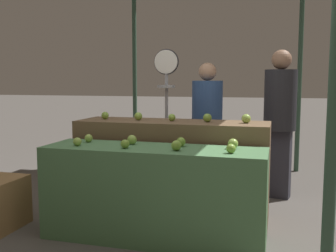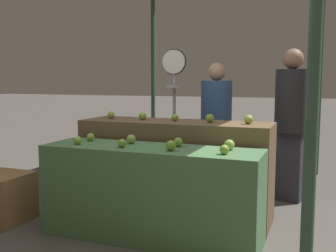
# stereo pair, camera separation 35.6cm
# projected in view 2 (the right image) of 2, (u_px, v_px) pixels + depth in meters

# --- Properties ---
(ground_plane) EXTENTS (60.00, 60.00, 0.00)m
(ground_plane) POSITION_uv_depth(u_px,v_px,m) (151.00, 238.00, 3.41)
(ground_plane) COLOR #59544F
(display_counter_front) EXTENTS (1.89, 0.55, 0.80)m
(display_counter_front) POSITION_uv_depth(u_px,v_px,m) (150.00, 193.00, 3.37)
(display_counter_front) COLOR #4C7A4C
(display_counter_front) RESTS_ON ground_plane
(display_counter_back) EXTENTS (1.89, 0.55, 0.96)m
(display_counter_back) POSITION_uv_depth(u_px,v_px,m) (175.00, 169.00, 3.91)
(display_counter_back) COLOR brown
(display_counter_back) RESTS_ON ground_plane
(apple_front_0) EXTENTS (0.07, 0.07, 0.07)m
(apple_front_0) POSITION_uv_depth(u_px,v_px,m) (78.00, 140.00, 3.46)
(apple_front_0) COLOR #8EB247
(apple_front_0) RESTS_ON display_counter_front
(apple_front_1) EXTENTS (0.07, 0.07, 0.07)m
(apple_front_1) POSITION_uv_depth(u_px,v_px,m) (122.00, 143.00, 3.30)
(apple_front_1) COLOR #7AA338
(apple_front_1) RESTS_ON display_counter_front
(apple_front_2) EXTENTS (0.08, 0.08, 0.08)m
(apple_front_2) POSITION_uv_depth(u_px,v_px,m) (171.00, 146.00, 3.14)
(apple_front_2) COLOR #7AA338
(apple_front_2) RESTS_ON display_counter_front
(apple_front_3) EXTENTS (0.07, 0.07, 0.07)m
(apple_front_3) POSITION_uv_depth(u_px,v_px,m) (224.00, 150.00, 2.99)
(apple_front_3) COLOR #7AA338
(apple_front_3) RESTS_ON display_counter_front
(apple_front_4) EXTENTS (0.07, 0.07, 0.07)m
(apple_front_4) POSITION_uv_depth(u_px,v_px,m) (91.00, 137.00, 3.66)
(apple_front_4) COLOR #8EB247
(apple_front_4) RESTS_ON display_counter_front
(apple_front_5) EXTENTS (0.08, 0.08, 0.08)m
(apple_front_5) POSITION_uv_depth(u_px,v_px,m) (131.00, 139.00, 3.49)
(apple_front_5) COLOR #8EB247
(apple_front_5) RESTS_ON display_counter_front
(apple_front_6) EXTENTS (0.08, 0.08, 0.08)m
(apple_front_6) POSITION_uv_depth(u_px,v_px,m) (178.00, 142.00, 3.34)
(apple_front_6) COLOR #7AA338
(apple_front_6) RESTS_ON display_counter_front
(apple_front_7) EXTENTS (0.09, 0.09, 0.09)m
(apple_front_7) POSITION_uv_depth(u_px,v_px,m) (229.00, 145.00, 3.18)
(apple_front_7) COLOR #8EB247
(apple_front_7) RESTS_ON display_counter_front
(apple_back_0) EXTENTS (0.08, 0.08, 0.08)m
(apple_back_0) POSITION_uv_depth(u_px,v_px,m) (111.00, 115.00, 4.12)
(apple_back_0) COLOR #7AA338
(apple_back_0) RESTS_ON display_counter_back
(apple_back_1) EXTENTS (0.08, 0.08, 0.08)m
(apple_back_1) POSITION_uv_depth(u_px,v_px,m) (143.00, 116.00, 3.98)
(apple_back_1) COLOR #84AD3D
(apple_back_1) RESTS_ON display_counter_back
(apple_back_2) EXTENTS (0.07, 0.07, 0.07)m
(apple_back_2) POSITION_uv_depth(u_px,v_px,m) (175.00, 118.00, 3.85)
(apple_back_2) COLOR #7AA338
(apple_back_2) RESTS_ON display_counter_back
(apple_back_3) EXTENTS (0.08, 0.08, 0.08)m
(apple_back_3) POSITION_uv_depth(u_px,v_px,m) (210.00, 118.00, 3.73)
(apple_back_3) COLOR #7AA338
(apple_back_3) RESTS_ON display_counter_back
(apple_back_4) EXTENTS (0.09, 0.09, 0.09)m
(apple_back_4) POSITION_uv_depth(u_px,v_px,m) (249.00, 119.00, 3.59)
(apple_back_4) COLOR #8EB247
(apple_back_4) RESTS_ON display_counter_back
(produce_scale) EXTENTS (0.28, 0.20, 1.71)m
(produce_scale) POSITION_uv_depth(u_px,v_px,m) (174.00, 91.00, 4.38)
(produce_scale) COLOR #99999E
(produce_scale) RESTS_ON ground_plane
(person_vendor_at_scale) EXTENTS (0.44, 0.44, 1.57)m
(person_vendor_at_scale) POSITION_uv_depth(u_px,v_px,m) (216.00, 121.00, 4.54)
(person_vendor_at_scale) COLOR #2D2D38
(person_vendor_at_scale) RESTS_ON ground_plane
(person_customer_left) EXTENTS (0.43, 0.43, 1.71)m
(person_customer_left) POSITION_uv_depth(u_px,v_px,m) (291.00, 114.00, 4.37)
(person_customer_left) COLOR #2D2D38
(person_customer_left) RESTS_ON ground_plane
(wooden_crate_side) EXTENTS (0.47, 0.47, 0.47)m
(wooden_crate_side) POSITION_uv_depth(u_px,v_px,m) (3.00, 198.00, 3.80)
(wooden_crate_side) COLOR #9E7547
(wooden_crate_side) RESTS_ON ground_plane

